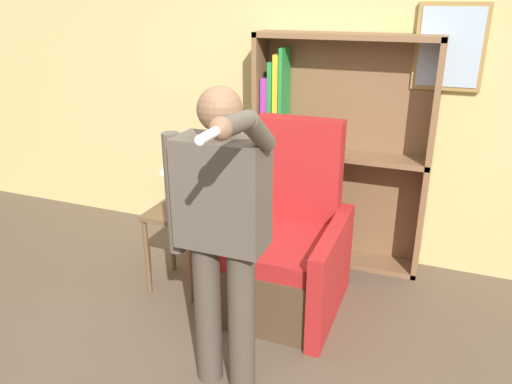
{
  "coord_description": "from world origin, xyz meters",
  "views": [
    {
      "loc": [
        1.0,
        -1.91,
        2.09
      ],
      "look_at": [
        0.02,
        0.59,
        1.03
      ],
      "focal_mm": 35.0,
      "sensor_mm": 36.0,
      "label": 1
    }
  ],
  "objects_px": {
    "table_lamp": "(175,161)",
    "side_table": "(179,225)",
    "bookcase": "(322,155)",
    "armchair": "(284,253)",
    "person_standing": "(221,228)"
  },
  "relations": [
    {
      "from": "bookcase",
      "to": "table_lamp",
      "type": "relative_size",
      "value": 3.7
    },
    {
      "from": "armchair",
      "to": "person_standing",
      "type": "relative_size",
      "value": 0.76
    },
    {
      "from": "table_lamp",
      "to": "side_table",
      "type": "bearing_deg",
      "value": 180.0
    },
    {
      "from": "bookcase",
      "to": "person_standing",
      "type": "relative_size",
      "value": 1.08
    },
    {
      "from": "bookcase",
      "to": "side_table",
      "type": "relative_size",
      "value": 2.94
    },
    {
      "from": "bookcase",
      "to": "table_lamp",
      "type": "xyz_separation_m",
      "value": [
        -0.85,
        -0.87,
        0.11
      ]
    },
    {
      "from": "person_standing",
      "to": "table_lamp",
      "type": "xyz_separation_m",
      "value": [
        -0.75,
        0.84,
        0.02
      ]
    },
    {
      "from": "bookcase",
      "to": "armchair",
      "type": "distance_m",
      "value": 0.94
    },
    {
      "from": "bookcase",
      "to": "person_standing",
      "type": "distance_m",
      "value": 1.71
    },
    {
      "from": "person_standing",
      "to": "side_table",
      "type": "xyz_separation_m",
      "value": [
        -0.75,
        0.84,
        -0.48
      ]
    },
    {
      "from": "armchair",
      "to": "person_standing",
      "type": "bearing_deg",
      "value": -93.18
    },
    {
      "from": "person_standing",
      "to": "side_table",
      "type": "height_order",
      "value": "person_standing"
    },
    {
      "from": "person_standing",
      "to": "table_lamp",
      "type": "distance_m",
      "value": 1.12
    },
    {
      "from": "bookcase",
      "to": "side_table",
      "type": "bearing_deg",
      "value": -134.07
    },
    {
      "from": "bookcase",
      "to": "armchair",
      "type": "relative_size",
      "value": 1.42
    }
  ]
}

